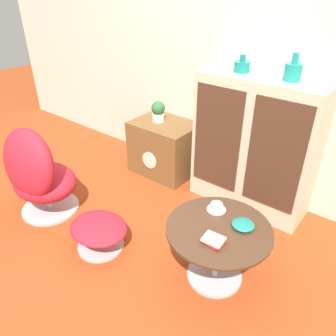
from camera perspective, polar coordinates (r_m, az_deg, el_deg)
name	(u,v)px	position (r m, az deg, el deg)	size (l,w,h in m)	color
ground_plane	(120,256)	(2.55, -8.30, -14.91)	(12.00, 12.00, 0.00)	#9E3D19
wall_back	(232,44)	(2.98, 11.08, 20.36)	(6.40, 0.06, 2.60)	beige
sideboard	(254,145)	(2.84, 14.81, 3.88)	(1.00, 0.40, 1.15)	beige
tv_console	(165,148)	(3.37, -0.59, 3.57)	(0.63, 0.49, 0.54)	brown
egg_chair	(37,174)	(2.90, -21.81, -1.01)	(0.61, 0.56, 0.82)	#B7B7BC
ottoman	(99,230)	(2.54, -11.94, -10.58)	(0.46, 0.39, 0.23)	#B7B7BC
coffee_table	(218,243)	(2.19, 8.62, -12.72)	(0.68, 0.68, 0.44)	#B7B7BC
vase_leftmost	(242,66)	(2.71, 12.77, 16.93)	(0.13, 0.13, 0.13)	#147A75
vase_inner_left	(293,71)	(2.56, 20.94, 15.45)	(0.13, 0.13, 0.19)	teal
potted_plant	(158,111)	(3.26, -1.71, 9.88)	(0.13, 0.13, 0.20)	silver
teacup	(216,207)	(2.24, 8.43, -6.79)	(0.13, 0.13, 0.05)	silver
book_stack	(213,240)	(2.00, 7.89, -12.35)	(0.14, 0.12, 0.04)	red
bowl	(243,225)	(2.14, 12.94, -9.57)	(0.14, 0.14, 0.04)	#1E7A70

